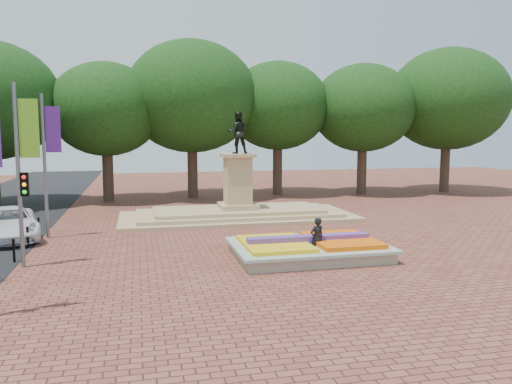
% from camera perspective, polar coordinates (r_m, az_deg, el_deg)
% --- Properties ---
extents(ground, '(90.00, 90.00, 0.00)m').
position_cam_1_polar(ground, '(22.62, 1.91, -6.35)').
color(ground, brown).
rests_on(ground, ground).
extents(flower_bed, '(6.30, 4.30, 0.91)m').
position_cam_1_polar(flower_bed, '(20.98, 6.09, -6.37)').
color(flower_bed, gray).
rests_on(flower_bed, ground).
extents(monument, '(14.00, 6.00, 6.40)m').
position_cam_1_polar(monument, '(30.12, -2.09, -1.35)').
color(monument, tan).
rests_on(monument, ground).
extents(tree_row_back, '(44.80, 8.80, 10.43)m').
position_cam_1_polar(tree_row_back, '(40.12, -1.64, 8.95)').
color(tree_row_back, '#382A1E').
rests_on(tree_row_back, ground).
extents(banner_poles, '(0.88, 11.17, 7.00)m').
position_cam_1_polar(banner_poles, '(20.43, -25.39, 2.59)').
color(banner_poles, slate).
rests_on(banner_poles, ground).
extents(bollard_row, '(0.12, 13.12, 0.98)m').
position_cam_1_polar(bollard_row, '(20.86, -26.72, -6.72)').
color(bollard_row, black).
rests_on(bollard_row, ground).
extents(van, '(3.91, 6.03, 1.55)m').
position_cam_1_polar(van, '(26.97, -26.46, -3.25)').
color(van, white).
rests_on(van, ground).
extents(pedestrian, '(0.71, 0.56, 1.71)m').
position_cam_1_polar(pedestrian, '(20.62, 6.99, -5.26)').
color(pedestrian, black).
rests_on(pedestrian, ground).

